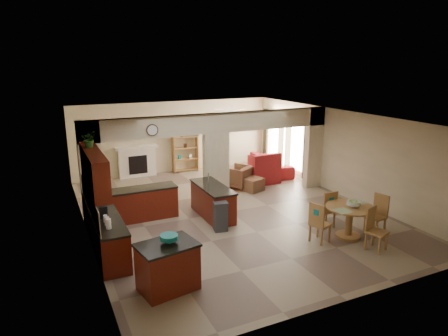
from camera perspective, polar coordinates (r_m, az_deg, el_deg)
name	(u,v)px	position (r m, az deg, el deg)	size (l,w,h in m)	color
floor	(230,212)	(11.86, 0.86, -6.25)	(10.00, 10.00, 0.00)	gray
ceiling	(230,117)	(11.15, 0.92, 7.27)	(10.00, 10.00, 0.00)	white
wall_back	(175,137)	(15.97, -6.99, 4.45)	(8.00, 8.00, 0.00)	beige
wall_front	(353,231)	(7.50, 18.01, -8.58)	(8.00, 8.00, 0.00)	beige
wall_left	(84,183)	(10.39, -19.40, -2.10)	(10.00, 10.00, 0.00)	beige
wall_right	(340,153)	(13.61, 16.23, 2.10)	(10.00, 10.00, 0.00)	beige
partition_left_pier	(91,172)	(11.38, -18.45, -0.56)	(0.60, 0.25, 2.80)	beige
partition_center_pier	(216,168)	(12.38, -1.14, 0.03)	(0.80, 0.25, 2.20)	beige
partition_right_pier	(314,148)	(14.18, 12.67, 2.84)	(0.60, 0.25, 2.80)	beige
partition_header	(216,123)	(12.09, -1.17, 6.44)	(8.00, 0.25, 0.60)	beige
kitchen_counter	(119,218)	(10.54, -14.79, -6.87)	(2.52, 3.29, 1.48)	#4A0F08
upper_cabinets	(94,170)	(9.50, -18.07, -0.29)	(0.35, 2.40, 0.90)	#4A0F08
peninsula	(213,201)	(11.37, -1.61, -4.76)	(0.70, 1.85, 0.91)	#4A0F08
wall_clock	(152,130)	(11.31, -10.21, 5.35)	(0.34, 0.34, 0.03)	#4B3019
rug	(235,187)	(14.14, 1.52, -2.68)	(1.60, 1.30, 0.01)	#965D36
fireplace	(137,161)	(15.57, -12.31, 0.97)	(1.60, 0.35, 1.20)	white
shelving_unit	(185,149)	(16.01, -5.55, 2.69)	(1.00, 0.32, 1.80)	#A17637
window_a	(298,146)	(15.39, 10.50, 3.15)	(0.02, 0.90, 1.90)	white
window_b	(274,138)	(16.78, 7.15, 4.26)	(0.02, 0.90, 1.90)	white
glazed_door	(285,145)	(16.11, 8.73, 3.21)	(0.02, 0.70, 2.10)	white
drape_a_left	(306,149)	(14.90, 11.70, 2.69)	(0.10, 0.28, 2.30)	#3A1E17
drape_a_right	(288,143)	(15.85, 9.13, 3.55)	(0.10, 0.28, 2.30)	#3A1E17
drape_b_left	(281,141)	(16.26, 8.15, 3.88)	(0.10, 0.28, 2.30)	#3A1E17
drape_b_right	(266,136)	(17.26, 5.98, 4.60)	(0.10, 0.28, 2.30)	#3A1E17
ceiling_fan	(231,111)	(14.51, 1.06, 8.13)	(1.00, 1.00, 0.10)	white
kitchen_island	(168,267)	(7.98, -8.05, -13.78)	(1.23, 0.97, 0.96)	#4A0F08
teal_bowl	(169,239)	(7.77, -7.85, -10.00)	(0.34, 0.34, 0.16)	#128081
trash_can	(220,217)	(10.48, -0.51, -7.07)	(0.34, 0.29, 0.72)	#2E2E31
dining_table	(349,217)	(10.53, 17.47, -6.71)	(1.20, 1.20, 0.82)	#A17637
fruit_bowl	(353,204)	(10.38, 17.99, -4.89)	(0.32, 0.32, 0.17)	#86AD25
sofa	(270,164)	(15.93, 6.57, 0.57)	(0.94, 2.41, 0.70)	maroon
chaise	(262,176)	(14.66, 5.38, -1.19)	(1.12, 0.92, 0.45)	maroon
armchair	(238,177)	(13.99, 2.04, -1.23)	(0.83, 0.85, 0.78)	maroon
ottoman	(253,184)	(13.71, 4.10, -2.33)	(0.61, 0.61, 0.44)	maroon
plant	(89,139)	(9.78, -18.70, 3.97)	(0.35, 0.30, 0.39)	#215015
chair_north	(328,208)	(10.95, 14.60, -5.53)	(0.44, 0.44, 1.02)	#A17637
chair_east	(378,213)	(11.01, 21.15, -5.96)	(0.49, 0.49, 1.02)	#A17637
chair_south	(374,227)	(10.07, 20.64, -7.88)	(0.53, 0.53, 1.02)	#A17637
chair_west	(319,221)	(10.01, 13.35, -7.43)	(0.53, 0.53, 1.02)	#A17637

